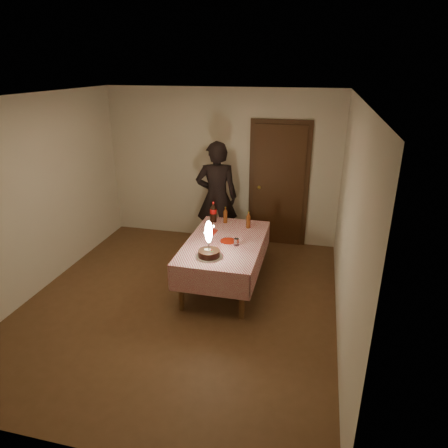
% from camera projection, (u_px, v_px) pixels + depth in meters
% --- Properties ---
extents(ground, '(4.00, 4.50, 0.01)m').
position_uv_depth(ground, '(181.00, 302.00, 5.29)').
color(ground, brown).
rests_on(ground, ground).
extents(room_shell, '(4.04, 4.54, 2.62)m').
position_uv_depth(room_shell, '(180.00, 180.00, 4.73)').
color(room_shell, beige).
rests_on(room_shell, ground).
extents(dining_table, '(1.02, 1.72, 0.68)m').
position_uv_depth(dining_table, '(225.00, 247.00, 5.50)').
color(dining_table, brown).
rests_on(dining_table, ground).
extents(birthday_cake, '(0.34, 0.34, 0.48)m').
position_uv_depth(birthday_cake, '(209.00, 248.00, 4.98)').
color(birthday_cake, white).
rests_on(birthday_cake, dining_table).
extents(red_plate, '(0.22, 0.22, 0.01)m').
position_uv_depth(red_plate, '(228.00, 241.00, 5.46)').
color(red_plate, '#A51D0B').
rests_on(red_plate, dining_table).
extents(red_cup, '(0.08, 0.08, 0.10)m').
position_uv_depth(red_cup, '(210.00, 233.00, 5.59)').
color(red_cup, red).
rests_on(red_cup, dining_table).
extents(clear_cup, '(0.07, 0.07, 0.09)m').
position_uv_depth(clear_cup, '(236.00, 242.00, 5.33)').
color(clear_cup, white).
rests_on(clear_cup, dining_table).
extents(napkin_stack, '(0.15, 0.15, 0.02)m').
position_uv_depth(napkin_stack, '(211.00, 232.00, 5.74)').
color(napkin_stack, red).
rests_on(napkin_stack, dining_table).
extents(cola_bottle, '(0.10, 0.10, 0.32)m').
position_uv_depth(cola_bottle, '(213.00, 212.00, 6.08)').
color(cola_bottle, black).
rests_on(cola_bottle, dining_table).
extents(amber_bottle_left, '(0.06, 0.06, 0.25)m').
position_uv_depth(amber_bottle_left, '(225.00, 215.00, 6.05)').
color(amber_bottle_left, '#5F2B10').
rests_on(amber_bottle_left, dining_table).
extents(amber_bottle_right, '(0.06, 0.06, 0.25)m').
position_uv_depth(amber_bottle_right, '(248.00, 220.00, 5.86)').
color(amber_bottle_right, '#5F2B10').
rests_on(amber_bottle_right, dining_table).
extents(photographer, '(0.75, 0.58, 1.84)m').
position_uv_depth(photographer, '(217.00, 197.00, 6.47)').
color(photographer, black).
rests_on(photographer, ground).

